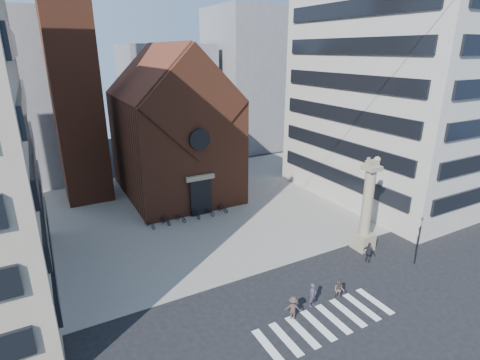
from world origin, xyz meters
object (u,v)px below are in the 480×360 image
at_px(traffic_light, 419,239).
at_px(scooter_0, 150,224).
at_px(pedestrian_1, 339,290).
at_px(pedestrian_2, 369,252).
at_px(lion_column, 366,214).
at_px(pedestrian_0, 313,295).

distance_m(traffic_light, scooter_0, 24.89).
bearing_deg(scooter_0, traffic_light, -64.04).
distance_m(pedestrian_1, scooter_0, 19.87).
distance_m(traffic_light, pedestrian_2, 4.14).
bearing_deg(lion_column, pedestrian_1, -147.10).
xyz_separation_m(pedestrian_2, scooter_0, (-14.58, 15.13, -0.40)).
xyz_separation_m(lion_column, pedestrian_1, (-7.09, -4.59, -2.66)).
height_order(lion_column, scooter_0, lion_column).
bearing_deg(pedestrian_0, traffic_light, -11.38).
bearing_deg(scooter_0, pedestrian_0, -89.19).
bearing_deg(lion_column, traffic_light, -63.54).
bearing_deg(pedestrian_0, scooter_0, 98.28).
bearing_deg(traffic_light, scooter_0, 136.06).
bearing_deg(pedestrian_2, pedestrian_0, 84.41).
distance_m(pedestrian_1, pedestrian_2, 6.38).
bearing_deg(lion_column, scooter_0, 140.22).
height_order(pedestrian_0, pedestrian_1, pedestrian_0).
distance_m(lion_column, scooter_0, 20.88).
distance_m(pedestrian_0, pedestrian_1, 2.15).
relative_size(traffic_light, scooter_0, 2.52).
relative_size(pedestrian_2, scooter_0, 1.05).
height_order(traffic_light, pedestrian_1, traffic_light).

